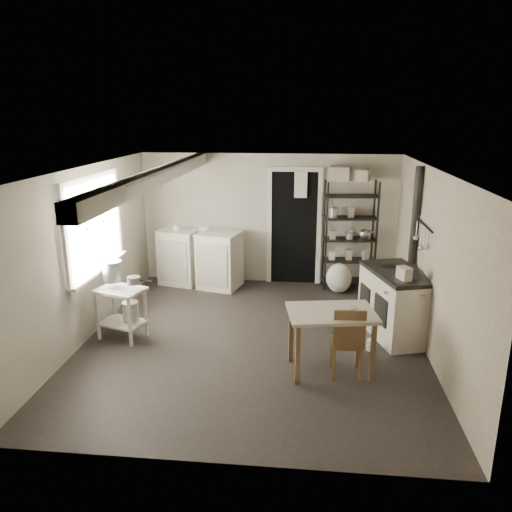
# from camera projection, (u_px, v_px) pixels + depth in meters

# --- Properties ---
(floor) EXTENTS (5.00, 5.00, 0.00)m
(floor) POSITION_uv_depth(u_px,v_px,m) (254.00, 340.00, 6.77)
(floor) COLOR black
(floor) RESTS_ON ground
(ceiling) EXTENTS (5.00, 5.00, 0.00)m
(ceiling) POSITION_uv_depth(u_px,v_px,m) (253.00, 169.00, 6.13)
(ceiling) COLOR silver
(ceiling) RESTS_ON wall_back
(wall_back) EXTENTS (4.50, 0.02, 2.30)m
(wall_back) POSITION_uv_depth(u_px,v_px,m) (269.00, 219.00, 8.84)
(wall_back) COLOR #B8B09D
(wall_back) RESTS_ON ground
(wall_front) EXTENTS (4.50, 0.02, 2.30)m
(wall_front) POSITION_uv_depth(u_px,v_px,m) (220.00, 344.00, 4.06)
(wall_front) COLOR #B8B09D
(wall_front) RESTS_ON ground
(wall_left) EXTENTS (0.02, 5.00, 2.30)m
(wall_left) POSITION_uv_depth(u_px,v_px,m) (87.00, 254.00, 6.67)
(wall_left) COLOR #B8B09D
(wall_left) RESTS_ON ground
(wall_right) EXTENTS (0.02, 5.00, 2.30)m
(wall_right) POSITION_uv_depth(u_px,v_px,m) (432.00, 264.00, 6.23)
(wall_right) COLOR #B8B09D
(wall_right) RESTS_ON ground
(window) EXTENTS (0.12, 1.76, 1.28)m
(window) POSITION_uv_depth(u_px,v_px,m) (93.00, 225.00, 6.76)
(window) COLOR silver
(window) RESTS_ON wall_left
(doorway) EXTENTS (0.96, 0.10, 2.08)m
(doorway) POSITION_uv_depth(u_px,v_px,m) (294.00, 229.00, 8.81)
(doorway) COLOR silver
(doorway) RESTS_ON ground
(ceiling_beam) EXTENTS (0.18, 5.00, 0.18)m
(ceiling_beam) POSITION_uv_depth(u_px,v_px,m) (159.00, 176.00, 6.28)
(ceiling_beam) COLOR silver
(ceiling_beam) RESTS_ON ceiling
(wallpaper_panel) EXTENTS (0.01, 5.00, 2.30)m
(wallpaper_panel) POSITION_uv_depth(u_px,v_px,m) (432.00, 264.00, 6.23)
(wallpaper_panel) COLOR #BCB099
(wallpaper_panel) RESTS_ON wall_right
(utensil_rail) EXTENTS (0.06, 1.20, 0.44)m
(utensil_rail) POSITION_uv_depth(u_px,v_px,m) (420.00, 222.00, 6.69)
(utensil_rail) COLOR silver
(utensil_rail) RESTS_ON wall_right
(prep_table) EXTENTS (0.72, 0.60, 0.71)m
(prep_table) POSITION_uv_depth(u_px,v_px,m) (121.00, 310.00, 6.73)
(prep_table) COLOR silver
(prep_table) RESTS_ON ground
(stockpot) EXTENTS (0.34, 0.34, 0.28)m
(stockpot) POSITION_uv_depth(u_px,v_px,m) (113.00, 271.00, 6.63)
(stockpot) COLOR silver
(stockpot) RESTS_ON prep_table
(saucepan) EXTENTS (0.21, 0.21, 0.10)m
(saucepan) POSITION_uv_depth(u_px,v_px,m) (134.00, 280.00, 6.54)
(saucepan) COLOR silver
(saucepan) RESTS_ON prep_table
(bucket) EXTENTS (0.26, 0.26, 0.24)m
(bucket) POSITION_uv_depth(u_px,v_px,m) (131.00, 310.00, 6.77)
(bucket) COLOR silver
(bucket) RESTS_ON prep_table
(base_cabinets) EXTENTS (1.61, 0.98, 0.98)m
(base_cabinets) POSITION_uv_depth(u_px,v_px,m) (200.00, 260.00, 8.84)
(base_cabinets) COLOR silver
(base_cabinets) RESTS_ON ground
(mixing_bowl) EXTENTS (0.30, 0.30, 0.07)m
(mixing_bowl) POSITION_uv_depth(u_px,v_px,m) (203.00, 233.00, 8.70)
(mixing_bowl) COLOR white
(mixing_bowl) RESTS_ON base_cabinets
(counter_cup) EXTENTS (0.17, 0.17, 0.10)m
(counter_cup) POSITION_uv_depth(u_px,v_px,m) (176.00, 232.00, 8.68)
(counter_cup) COLOR white
(counter_cup) RESTS_ON base_cabinets
(shelf_rack) EXTENTS (0.92, 0.44, 1.88)m
(shelf_rack) POSITION_uv_depth(u_px,v_px,m) (350.00, 235.00, 8.57)
(shelf_rack) COLOR black
(shelf_rack) RESTS_ON ground
(shelf_jar) EXTENTS (0.09, 0.09, 0.20)m
(shelf_jar) POSITION_uv_depth(u_px,v_px,m) (332.00, 210.00, 8.48)
(shelf_jar) COLOR white
(shelf_jar) RESTS_ON shelf_rack
(storage_box_a) EXTENTS (0.38, 0.35, 0.23)m
(storage_box_a) POSITION_uv_depth(u_px,v_px,m) (340.00, 172.00, 8.31)
(storage_box_a) COLOR beige
(storage_box_a) RESTS_ON shelf_rack
(storage_box_b) EXTENTS (0.36, 0.35, 0.19)m
(storage_box_b) POSITION_uv_depth(u_px,v_px,m) (360.00, 174.00, 8.28)
(storage_box_b) COLOR beige
(storage_box_b) RESTS_ON shelf_rack
(stove) EXTENTS (0.96, 1.31, 0.92)m
(stove) POSITION_uv_depth(u_px,v_px,m) (396.00, 305.00, 6.81)
(stove) COLOR silver
(stove) RESTS_ON ground
(stovepipe) EXTENTS (0.12, 0.12, 1.38)m
(stovepipe) POSITION_uv_depth(u_px,v_px,m) (416.00, 216.00, 6.91)
(stovepipe) COLOR black
(stovepipe) RESTS_ON stove
(side_ledge) EXTENTS (0.57, 0.41, 0.79)m
(side_ledge) POSITION_uv_depth(u_px,v_px,m) (403.00, 316.00, 6.45)
(side_ledge) COLOR silver
(side_ledge) RESTS_ON ground
(oats_box) EXTENTS (0.19, 0.23, 0.30)m
(oats_box) POSITION_uv_depth(u_px,v_px,m) (404.00, 273.00, 6.32)
(oats_box) COLOR beige
(oats_box) RESTS_ON side_ledge
(work_table) EXTENTS (1.10, 0.85, 0.76)m
(work_table) POSITION_uv_depth(u_px,v_px,m) (330.00, 341.00, 5.86)
(work_table) COLOR beige
(work_table) RESTS_ON ground
(table_cup) EXTENTS (0.10, 0.10, 0.10)m
(table_cup) POSITION_uv_depth(u_px,v_px,m) (354.00, 310.00, 5.67)
(table_cup) COLOR white
(table_cup) RESTS_ON work_table
(chair) EXTENTS (0.38, 0.39, 0.87)m
(chair) POSITION_uv_depth(u_px,v_px,m) (347.00, 336.00, 5.76)
(chair) COLOR brown
(chair) RESTS_ON ground
(flour_sack) EXTENTS (0.54, 0.50, 0.52)m
(flour_sack) POSITION_uv_depth(u_px,v_px,m) (339.00, 279.00, 8.50)
(flour_sack) COLOR silver
(flour_sack) RESTS_ON ground
(floor_crock) EXTENTS (0.13, 0.13, 0.14)m
(floor_crock) POSITION_uv_depth(u_px,v_px,m) (371.00, 345.00, 6.46)
(floor_crock) COLOR white
(floor_crock) RESTS_ON ground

